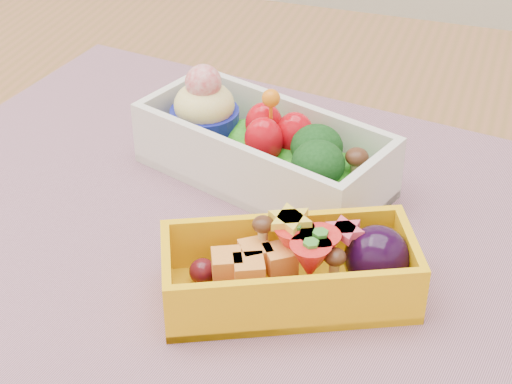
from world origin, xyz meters
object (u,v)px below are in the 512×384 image
(table, at_px, (216,300))
(bento_white, at_px, (263,148))
(bento_yellow, at_px, (295,269))
(placemat, at_px, (244,239))

(table, bearing_deg, bento_white, 53.68)
(table, height_order, bento_white, bento_white)
(table, relative_size, bento_yellow, 6.94)
(table, xyz_separation_m, placemat, (0.04, -0.04, 0.10))
(placemat, relative_size, bento_white, 2.71)
(table, distance_m, bento_yellow, 0.18)
(table, relative_size, placemat, 2.10)
(placemat, height_order, bento_white, bento_white)
(bento_white, bearing_deg, bento_yellow, -44.21)
(placemat, distance_m, bento_yellow, 0.08)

